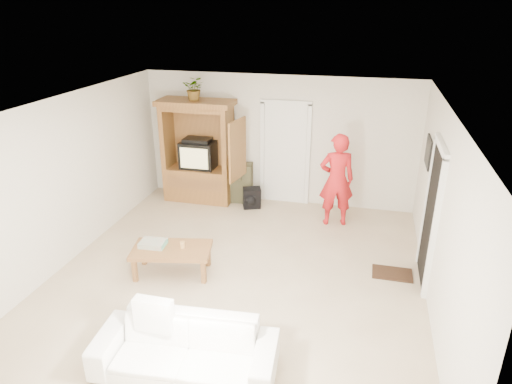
{
  "coord_description": "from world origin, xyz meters",
  "views": [
    {
      "loc": [
        1.72,
        -5.73,
        3.85
      ],
      "look_at": [
        0.14,
        0.6,
        1.15
      ],
      "focal_mm": 32.0,
      "sensor_mm": 36.0,
      "label": 1
    }
  ],
  "objects_px": {
    "armoire": "(200,158)",
    "sofa": "(185,349)",
    "coffee_table": "(172,251)",
    "man": "(337,180)"
  },
  "relations": [
    {
      "from": "armoire",
      "to": "sofa",
      "type": "height_order",
      "value": "armoire"
    },
    {
      "from": "man",
      "to": "sofa",
      "type": "relative_size",
      "value": 0.86
    },
    {
      "from": "armoire",
      "to": "coffee_table",
      "type": "height_order",
      "value": "armoire"
    },
    {
      "from": "man",
      "to": "sofa",
      "type": "height_order",
      "value": "man"
    },
    {
      "from": "armoire",
      "to": "sofa",
      "type": "xyz_separation_m",
      "value": [
        1.56,
        -4.68,
        -0.61
      ]
    },
    {
      "from": "armoire",
      "to": "sofa",
      "type": "relative_size",
      "value": 1.03
    },
    {
      "from": "armoire",
      "to": "man",
      "type": "height_order",
      "value": "armoire"
    },
    {
      "from": "armoire",
      "to": "sofa",
      "type": "distance_m",
      "value": 4.97
    },
    {
      "from": "sofa",
      "to": "coffee_table",
      "type": "bearing_deg",
      "value": 113.35
    },
    {
      "from": "man",
      "to": "coffee_table",
      "type": "relative_size",
      "value": 1.36
    }
  ]
}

